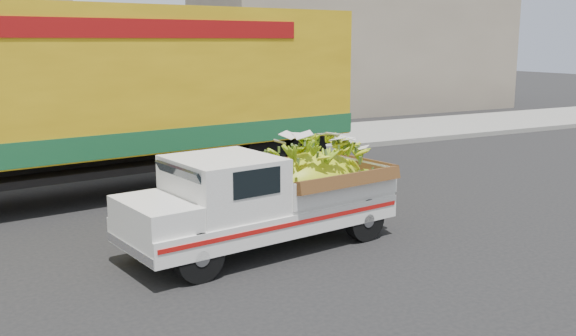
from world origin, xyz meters
TOP-DOWN VIEW (x-y plane):
  - ground at (0.00, 0.00)m, footprint 100.00×100.00m
  - curb at (0.00, 7.11)m, footprint 60.00×0.25m
  - sidewalk at (0.00, 9.21)m, footprint 60.00×4.00m
  - building_right at (14.00, 16.11)m, footprint 14.00×6.00m
  - pickup_truck at (1.72, 0.10)m, footprint 4.43×2.17m
  - semi_trailer at (-0.19, 4.67)m, footprint 12.06×4.14m

SIDE VIEW (x-z plane):
  - ground at x=0.00m, z-range 0.00..0.00m
  - sidewalk at x=0.00m, z-range 0.00..0.14m
  - curb at x=0.00m, z-range 0.00..0.15m
  - pickup_truck at x=1.72m, z-range 0.06..1.55m
  - semi_trailer at x=-0.19m, z-range 0.22..4.02m
  - building_right at x=14.00m, z-range 0.00..6.00m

